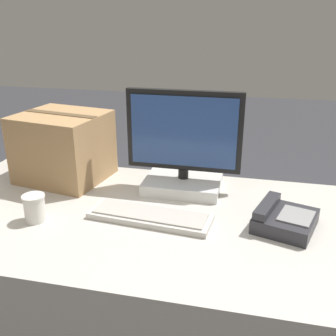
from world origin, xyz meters
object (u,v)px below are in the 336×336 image
Objects in this scene: paper_cup_right at (35,208)px; cardboard_box at (63,147)px; keyboard at (150,216)px; monitor at (184,154)px; desk_phone at (284,219)px.

paper_cup_right is 0.25× the size of cardboard_box.
paper_cup_right is (-0.41, -0.10, 0.04)m from keyboard.
cardboard_box reaches higher than paper_cup_right.
keyboard is (-0.07, -0.30, -0.14)m from monitor.
keyboard is 4.59× the size of paper_cup_right.
desk_phone is (0.41, -0.25, -0.13)m from monitor.
desk_phone is at bearing 9.75° from paper_cup_right.
monitor reaches higher than keyboard.
paper_cup_right is at bearing -139.79° from monitor.
keyboard is 0.59m from cardboard_box.
monitor is at bearing 165.89° from desk_phone.
paper_cup_right is at bearing -79.21° from cardboard_box.
paper_cup_right reaches higher than desk_phone.
monitor reaches higher than desk_phone.
desk_phone is 0.90m from paper_cup_right.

